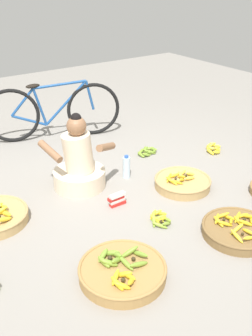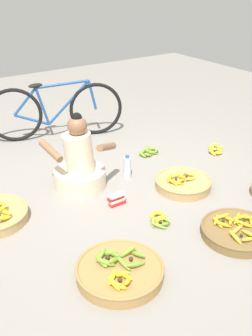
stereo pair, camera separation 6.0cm
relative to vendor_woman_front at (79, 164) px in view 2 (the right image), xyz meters
The scene contains 11 objects.
ground_plane 0.45m from the vendor_woman_front, 53.44° to the right, with size 10.00×10.00×0.00m, color gray.
vendor_woman_front is the anchor object (origin of this frame).
bicycle_leaning 1.35m from the vendor_woman_front, 74.40° to the left, with size 1.61×0.64×0.73m.
banana_basket_mid_left 1.40m from the vendor_woman_front, 106.65° to the right, with size 0.64×0.64×0.17m.
banana_basket_near_bicycle 1.05m from the vendor_woman_front, 36.25° to the right, with size 0.57×0.57×0.17m.
banana_basket_back_right 1.63m from the vendor_woman_front, 65.57° to the right, with size 0.60×0.60×0.16m.
loose_bananas_front_center 1.08m from the vendor_woman_front, 12.11° to the left, with size 0.28×0.20×0.08m.
loose_bananas_back_left 1.01m from the vendor_woman_front, 74.47° to the right, with size 0.21×0.26×0.09m.
loose_bananas_front_left 1.76m from the vendor_woman_front, ahead, with size 0.24×0.24×0.09m.
water_bottle 0.52m from the vendor_woman_front, 13.33° to the right, with size 0.08×0.08×0.25m.
packet_carton_stack 0.55m from the vendor_woman_front, 77.58° to the right, with size 0.17×0.07×0.12m.
Camera 2 is at (-1.81, -2.88, 2.01)m, focal length 42.71 mm.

